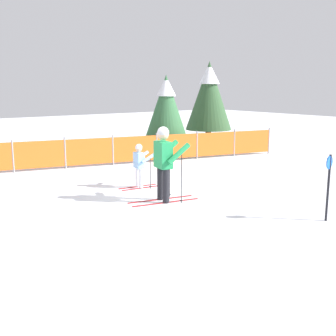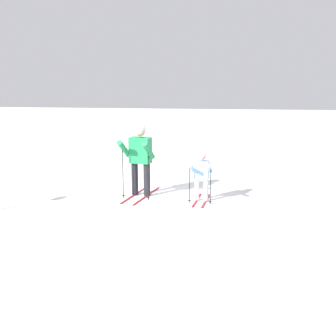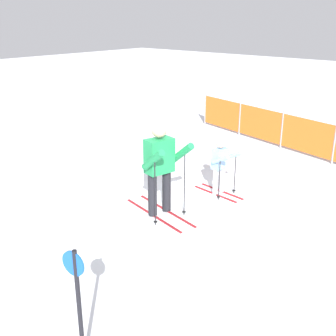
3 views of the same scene
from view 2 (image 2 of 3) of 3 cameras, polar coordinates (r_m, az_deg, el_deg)
name	(u,v)px [view 2 (image 2 of 3)]	position (r m, az deg, el deg)	size (l,w,h in m)	color
ground_plane	(152,195)	(10.82, -2.22, -3.63)	(60.00, 60.00, 0.00)	white
skier_adult	(140,153)	(10.50, -3.82, 2.06)	(1.79, 0.88, 1.85)	maroon
skier_child	(202,172)	(10.10, 4.56, -0.53)	(1.19, 0.57, 1.24)	maroon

